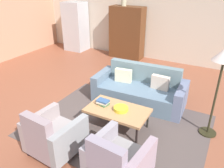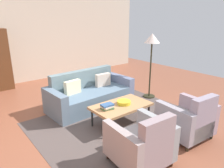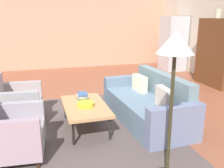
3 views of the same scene
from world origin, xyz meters
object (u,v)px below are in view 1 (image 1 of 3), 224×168
(fruit_bowl, at_px, (121,109))
(vase_tall, at_px, (124,2))
(refrigerator, at_px, (76,26))
(couch, at_px, (140,90))
(cabinet, at_px, (127,33))
(book_stack, at_px, (103,102))
(armchair_left, at_px, (53,137))
(coffee_table, at_px, (117,111))
(floor_lamp, at_px, (223,63))
(armchair_right, at_px, (117,163))

(fruit_bowl, distance_m, vase_tall, 4.64)
(fruit_bowl, height_order, refrigerator, refrigerator)
(couch, distance_m, cabinet, 3.31)
(couch, bearing_deg, refrigerator, -37.46)
(fruit_bowl, xyz_separation_m, refrigerator, (-3.93, 3.86, 0.47))
(book_stack, xyz_separation_m, vase_tall, (-1.49, 3.94, 1.45))
(armchair_left, bearing_deg, coffee_table, 66.95)
(coffee_table, xyz_separation_m, armchair_left, (-0.61, -1.17, -0.04))
(cabinet, bearing_deg, floor_lamp, -45.01)
(vase_tall, distance_m, refrigerator, 2.26)
(cabinet, bearing_deg, vase_tall, -178.19)
(book_stack, relative_size, cabinet, 0.14)
(armchair_left, height_order, book_stack, armchair_left)
(armchair_right, height_order, floor_lamp, floor_lamp)
(coffee_table, distance_m, book_stack, 0.35)
(armchair_right, xyz_separation_m, vase_tall, (-2.43, 5.13, 1.58))
(cabinet, bearing_deg, armchair_right, -66.09)
(coffee_table, bearing_deg, book_stack, 176.03)
(book_stack, distance_m, floor_lamp, 2.28)
(cabinet, height_order, refrigerator, refrigerator)
(book_stack, bearing_deg, armchair_right, -51.84)
(armchair_right, distance_m, refrigerator, 6.74)
(refrigerator, bearing_deg, coffee_table, -45.05)
(fruit_bowl, height_order, floor_lamp, floor_lamp)
(floor_lamp, bearing_deg, refrigerator, 149.72)
(refrigerator, bearing_deg, floor_lamp, -30.28)
(vase_tall, distance_m, floor_lamp, 4.80)
(armchair_left, height_order, fruit_bowl, armchair_left)
(vase_tall, relative_size, refrigerator, 0.13)
(cabinet, bearing_deg, refrigerator, -177.25)
(refrigerator, bearing_deg, couch, -34.80)
(fruit_bowl, bearing_deg, book_stack, 176.72)
(couch, distance_m, coffee_table, 1.19)
(fruit_bowl, bearing_deg, armchair_right, -65.88)
(couch, height_order, refrigerator, refrigerator)
(coffee_table, xyz_separation_m, refrigerator, (-3.86, 3.86, 0.54))
(armchair_right, xyz_separation_m, floor_lamp, (1.02, 1.83, 1.10))
(armchair_right, bearing_deg, couch, 109.58)
(armchair_right, bearing_deg, vase_tall, 120.64)
(armchair_left, bearing_deg, fruit_bowl, 64.24)
(refrigerator, xyz_separation_m, floor_lamp, (5.47, -3.20, 0.52))
(armchair_left, xyz_separation_m, refrigerator, (-3.25, 5.03, 0.58))
(couch, height_order, vase_tall, vase_tall)
(coffee_table, distance_m, fruit_bowl, 0.10)
(floor_lamp, bearing_deg, cabinet, 134.99)
(armchair_left, height_order, cabinet, cabinet)
(armchair_right, height_order, book_stack, armchair_right)
(cabinet, bearing_deg, coffee_table, -67.02)
(fruit_bowl, relative_size, vase_tall, 1.18)
(refrigerator, height_order, floor_lamp, refrigerator)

